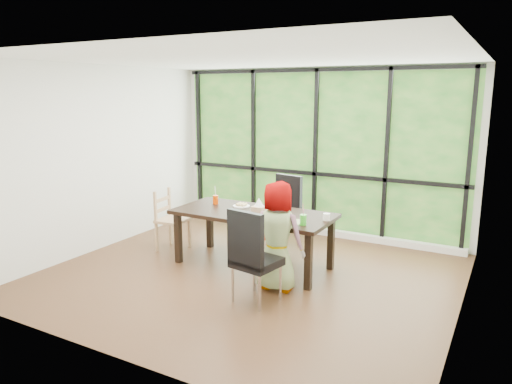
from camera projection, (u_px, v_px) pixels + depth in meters
ground at (249, 275)px, 6.13m from camera, size 5.00×5.00×0.00m
back_wall at (317, 152)px, 7.78m from camera, size 5.00×0.00×5.00m
foliage_backdrop at (316, 152)px, 7.76m from camera, size 4.80×0.02×2.65m
window_mullions at (315, 152)px, 7.72m from camera, size 4.80×0.06×2.65m
window_sill at (312, 230)px, 7.96m from camera, size 4.80×0.12×0.10m
dining_table at (253, 239)px, 6.40m from camera, size 2.21×1.17×0.75m
chair_window_leather at (281, 212)px, 7.17m from camera, size 0.54×0.54×1.08m
chair_interior_leather at (257, 255)px, 5.27m from camera, size 0.53×0.53×1.08m
chair_end_beech at (173, 220)px, 7.05m from camera, size 0.44×0.45×0.90m
child_toddler at (273, 222)px, 6.88m from camera, size 0.36×0.25×0.95m
child_older at (277, 236)px, 5.58m from camera, size 0.65×0.44×1.31m
placemat at (286, 221)px, 5.86m from camera, size 0.41×0.30×0.01m
plate_far at (241, 206)px, 6.62m from camera, size 0.24×0.24×0.01m
plate_near at (288, 222)px, 5.83m from camera, size 0.21×0.21×0.01m
orange_cup at (216, 200)px, 6.76m from camera, size 0.08×0.08×0.12m
green_cup at (303, 220)px, 5.70m from camera, size 0.08×0.08×0.13m
white_mug at (326, 217)px, 5.90m from camera, size 0.09×0.09×0.09m
tissue_box at (259, 211)px, 6.09m from camera, size 0.16×0.16×0.13m
crepe_rolls_far at (241, 204)px, 6.61m from camera, size 0.15×0.12×0.04m
crepe_rolls_near at (288, 220)px, 5.82m from camera, size 0.10×0.12×0.04m
straw_white at (215, 193)px, 6.74m from camera, size 0.01×0.04×0.20m
straw_pink at (303, 211)px, 5.67m from camera, size 0.01×0.04×0.20m
tissue at (259, 202)px, 6.06m from camera, size 0.12×0.12×0.11m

